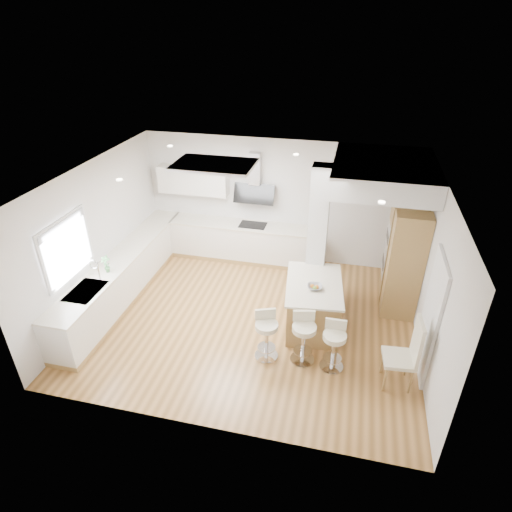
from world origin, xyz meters
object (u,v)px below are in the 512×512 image
(bar_stool_b, at_px, (304,335))
(bar_stool_c, at_px, (334,343))
(dining_chair, at_px, (408,352))
(bar_stool_a, at_px, (266,333))
(peninsula, at_px, (313,304))

(bar_stool_b, height_order, bar_stool_c, bar_stool_b)
(dining_chair, bearing_deg, bar_stool_a, 171.78)
(peninsula, xyz_separation_m, bar_stool_b, (-0.04, -0.97, 0.06))
(bar_stool_a, relative_size, dining_chair, 0.73)
(bar_stool_b, bearing_deg, dining_chair, -19.02)
(bar_stool_c, distance_m, dining_chair, 1.11)
(bar_stool_a, relative_size, bar_stool_b, 0.97)
(peninsula, relative_size, bar_stool_c, 1.81)
(peninsula, distance_m, bar_stool_c, 1.12)
(peninsula, xyz_separation_m, dining_chair, (1.55, -1.14, 0.20))
(bar_stool_a, xyz_separation_m, bar_stool_b, (0.61, 0.05, 0.02))
(peninsula, height_order, bar_stool_c, peninsula)
(peninsula, height_order, dining_chair, dining_chair)
(bar_stool_c, bearing_deg, dining_chair, -7.87)
(peninsula, distance_m, dining_chair, 1.94)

